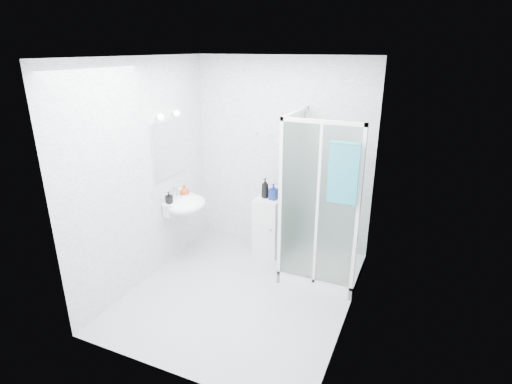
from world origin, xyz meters
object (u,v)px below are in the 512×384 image
at_px(wall_basin, 185,204).
at_px(storage_cabinet, 268,226).
at_px(hand_towel, 343,172).
at_px(shampoo_bottle_b, 273,192).
at_px(soap_dispenser_black, 169,198).
at_px(shower_enclosure, 316,243).
at_px(shampoo_bottle_a, 265,188).
at_px(soap_dispenser_orange, 184,191).

height_order(wall_basin, storage_cabinet, wall_basin).
relative_size(hand_towel, shampoo_bottle_b, 3.03).
bearing_deg(storage_cabinet, soap_dispenser_black, -141.91).
relative_size(shower_enclosure, shampoo_bottle_a, 7.50).
height_order(wall_basin, shampoo_bottle_b, shampoo_bottle_b).
bearing_deg(hand_towel, wall_basin, 177.56).
bearing_deg(soap_dispenser_black, soap_dispenser_orange, 83.36).
relative_size(hand_towel, shampoo_bottle_a, 2.44).
relative_size(shampoo_bottle_a, soap_dispenser_orange, 1.73).
bearing_deg(soap_dispenser_orange, shower_enclosure, 7.03).
height_order(shower_enclosure, shampoo_bottle_b, shower_enclosure).
relative_size(storage_cabinet, shampoo_bottle_b, 3.76).
relative_size(storage_cabinet, soap_dispenser_black, 5.28).
xyz_separation_m(wall_basin, shampoo_bottle_a, (0.86, 0.60, 0.15)).
distance_m(storage_cabinet, soap_dispenser_black, 1.38).
relative_size(shower_enclosure, wall_basin, 3.57).
bearing_deg(shampoo_bottle_b, shampoo_bottle_a, 171.93).
relative_size(storage_cabinet, shampoo_bottle_a, 3.04).
relative_size(shampoo_bottle_b, soap_dispenser_black, 1.40).
height_order(shampoo_bottle_b, soap_dispenser_black, shampoo_bottle_b).
xyz_separation_m(shampoo_bottle_a, shampoo_bottle_b, (0.12, -0.02, -0.03)).
bearing_deg(shampoo_bottle_b, soap_dispenser_orange, -155.25).
bearing_deg(shampoo_bottle_b, storage_cabinet, 175.85).
xyz_separation_m(shampoo_bottle_b, soap_dispenser_black, (-1.08, -0.77, 0.02)).
relative_size(wall_basin, soap_dispenser_black, 3.65).
height_order(shower_enclosure, soap_dispenser_orange, shower_enclosure).
bearing_deg(shampoo_bottle_a, soap_dispenser_black, -140.38).
bearing_deg(hand_towel, shampoo_bottle_b, 146.50).
height_order(hand_towel, soap_dispenser_black, hand_towel).
height_order(wall_basin, hand_towel, hand_towel).
distance_m(wall_basin, storage_cabinet, 1.15).
height_order(shampoo_bottle_a, soap_dispenser_black, shampoo_bottle_a).
distance_m(storage_cabinet, hand_towel, 1.69).
distance_m(hand_towel, soap_dispenser_orange, 2.14).
distance_m(wall_basin, soap_dispenser_orange, 0.19).
distance_m(shower_enclosure, wall_basin, 1.72).
height_order(shampoo_bottle_b, soap_dispenser_orange, shampoo_bottle_b).
bearing_deg(wall_basin, soap_dispenser_orange, 122.58).
bearing_deg(wall_basin, soap_dispenser_black, -118.04).
bearing_deg(hand_towel, shampoo_bottle_a, 148.81).
relative_size(shampoo_bottle_a, shampoo_bottle_b, 1.24).
bearing_deg(storage_cabinet, wall_basin, -146.56).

